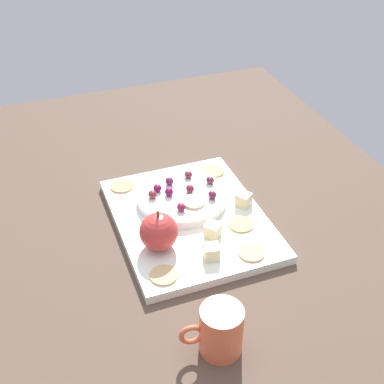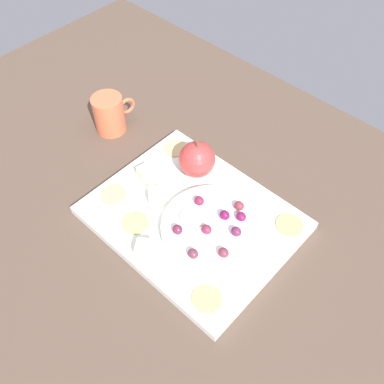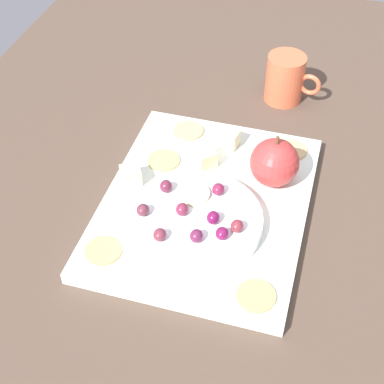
{
  "view_description": "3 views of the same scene",
  "coord_description": "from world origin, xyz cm",
  "px_view_note": "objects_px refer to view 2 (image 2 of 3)",
  "views": [
    {
      "loc": [
        -73.61,
        29.45,
        71.83
      ],
      "look_at": [
        4.92,
        0.26,
        10.63
      ],
      "focal_mm": 48.7,
      "sensor_mm": 36.0,
      "label": 1
    },
    {
      "loc": [
        34.3,
        -32.23,
        70.82
      ],
      "look_at": [
        1.25,
        3.32,
        9.83
      ],
      "focal_mm": 39.99,
      "sensor_mm": 36.0,
      "label": 2
    },
    {
      "loc": [
        59.94,
        15.7,
        65.78
      ],
      "look_at": [
        6.02,
        0.21,
        10.35
      ],
      "focal_mm": 54.26,
      "sensor_mm": 36.0,
      "label": 3
    }
  ],
  "objects_px": {
    "grape_2": "(241,217)",
    "grape_4": "(236,232)",
    "grape_3": "(225,215)",
    "grape_5": "(177,230)",
    "cracker_2": "(175,148)",
    "cracker_3": "(207,299)",
    "cracker_4": "(289,225)",
    "grape_7": "(199,201)",
    "cracker_1": "(113,194)",
    "platter": "(192,218)",
    "cheese_cube_2": "(146,173)",
    "grape_8": "(223,253)",
    "serving_dish": "(213,228)",
    "cracker_0": "(136,223)",
    "grape_6": "(193,254)",
    "apple_slice_0": "(191,218)",
    "cheese_cube_0": "(144,249)",
    "grape_1": "(206,229)",
    "apple_whole": "(197,159)",
    "cup": "(110,114)",
    "cheese_cube_1": "(157,196)",
    "grape_0": "(239,206)"
  },
  "relations": [
    {
      "from": "grape_4",
      "to": "grape_7",
      "type": "xyz_separation_m",
      "value": [
        -0.09,
        0.01,
        -0.0
      ]
    },
    {
      "from": "cracker_3",
      "to": "grape_2",
      "type": "height_order",
      "value": "grape_2"
    },
    {
      "from": "grape_2",
      "to": "grape_3",
      "type": "height_order",
      "value": "grape_3"
    },
    {
      "from": "cheese_cube_0",
      "to": "cracker_0",
      "type": "distance_m",
      "value": 0.07
    },
    {
      "from": "grape_3",
      "to": "grape_5",
      "type": "bearing_deg",
      "value": -116.8
    },
    {
      "from": "platter",
      "to": "cracker_2",
      "type": "bearing_deg",
      "value": 144.83
    },
    {
      "from": "serving_dish",
      "to": "grape_3",
      "type": "height_order",
      "value": "grape_3"
    },
    {
      "from": "cup",
      "to": "cracker_2",
      "type": "bearing_deg",
      "value": 13.27
    },
    {
      "from": "serving_dish",
      "to": "cheese_cube_0",
      "type": "height_order",
      "value": "cheese_cube_0"
    },
    {
      "from": "grape_2",
      "to": "grape_4",
      "type": "xyz_separation_m",
      "value": [
        0.01,
        -0.03,
        0.0
      ]
    },
    {
      "from": "grape_5",
      "to": "grape_8",
      "type": "relative_size",
      "value": 1.0
    },
    {
      "from": "serving_dish",
      "to": "apple_whole",
      "type": "relative_size",
      "value": 2.56
    },
    {
      "from": "serving_dish",
      "to": "grape_6",
      "type": "distance_m",
      "value": 0.07
    },
    {
      "from": "platter",
      "to": "cheese_cube_2",
      "type": "xyz_separation_m",
      "value": [
        -0.13,
        0.0,
        0.02
      ]
    },
    {
      "from": "apple_slice_0",
      "to": "grape_7",
      "type": "bearing_deg",
      "value": 110.73
    },
    {
      "from": "cracker_1",
      "to": "grape_0",
      "type": "bearing_deg",
      "value": 31.84
    },
    {
      "from": "cracker_1",
      "to": "cracker_3",
      "type": "relative_size",
      "value": 1.0
    },
    {
      "from": "grape_1",
      "to": "grape_2",
      "type": "height_order",
      "value": "grape_1"
    },
    {
      "from": "platter",
      "to": "serving_dish",
      "type": "relative_size",
      "value": 1.95
    },
    {
      "from": "grape_4",
      "to": "grape_6",
      "type": "bearing_deg",
      "value": -106.96
    },
    {
      "from": "serving_dish",
      "to": "cheese_cube_0",
      "type": "relative_size",
      "value": 6.72
    },
    {
      "from": "cracker_2",
      "to": "cracker_3",
      "type": "height_order",
      "value": "same"
    },
    {
      "from": "grape_1",
      "to": "grape_5",
      "type": "bearing_deg",
      "value": -136.39
    },
    {
      "from": "cheese_cube_2",
      "to": "grape_0",
      "type": "bearing_deg",
      "value": 16.01
    },
    {
      "from": "cheese_cube_2",
      "to": "grape_1",
      "type": "distance_m",
      "value": 0.18
    },
    {
      "from": "grape_8",
      "to": "apple_slice_0",
      "type": "bearing_deg",
      "value": 169.47
    },
    {
      "from": "cheese_cube_0",
      "to": "grape_3",
      "type": "relative_size",
      "value": 1.45
    },
    {
      "from": "apple_whole",
      "to": "grape_8",
      "type": "xyz_separation_m",
      "value": [
        0.17,
        -0.12,
        -0.01
      ]
    },
    {
      "from": "cheese_cube_2",
      "to": "grape_8",
      "type": "bearing_deg",
      "value": -9.59
    },
    {
      "from": "cracker_1",
      "to": "grape_1",
      "type": "relative_size",
      "value": 2.61
    },
    {
      "from": "grape_8",
      "to": "platter",
      "type": "bearing_deg",
      "value": 161.23
    },
    {
      "from": "platter",
      "to": "cracker_4",
      "type": "bearing_deg",
      "value": 35.37
    },
    {
      "from": "cheese_cube_2",
      "to": "cracker_3",
      "type": "relative_size",
      "value": 0.55
    },
    {
      "from": "cup",
      "to": "grape_2",
      "type": "bearing_deg",
      "value": -2.98
    },
    {
      "from": "grape_6",
      "to": "platter",
      "type": "bearing_deg",
      "value": 133.32
    },
    {
      "from": "cracker_1",
      "to": "grape_3",
      "type": "distance_m",
      "value": 0.22
    },
    {
      "from": "platter",
      "to": "cracker_0",
      "type": "bearing_deg",
      "value": -126.83
    },
    {
      "from": "platter",
      "to": "serving_dish",
      "type": "xyz_separation_m",
      "value": [
        0.05,
        -0.0,
        0.02
      ]
    },
    {
      "from": "cracker_4",
      "to": "cracker_1",
      "type": "bearing_deg",
      "value": -149.31
    },
    {
      "from": "grape_2",
      "to": "grape_7",
      "type": "relative_size",
      "value": 1.0
    },
    {
      "from": "grape_2",
      "to": "cracker_0",
      "type": "bearing_deg",
      "value": -138.09
    },
    {
      "from": "cheese_cube_0",
      "to": "cracker_3",
      "type": "height_order",
      "value": "cheese_cube_0"
    },
    {
      "from": "cheese_cube_0",
      "to": "platter",
      "type": "bearing_deg",
      "value": 87.42
    },
    {
      "from": "serving_dish",
      "to": "cheese_cube_0",
      "type": "bearing_deg",
      "value": -116.16
    },
    {
      "from": "cheese_cube_1",
      "to": "cracker_1",
      "type": "distance_m",
      "value": 0.09
    },
    {
      "from": "platter",
      "to": "grape_4",
      "type": "distance_m",
      "value": 0.1
    },
    {
      "from": "serving_dish",
      "to": "cup",
      "type": "xyz_separation_m",
      "value": [
        -0.36,
        0.06,
        0.01
      ]
    },
    {
      "from": "cheese_cube_1",
      "to": "grape_5",
      "type": "distance_m",
      "value": 0.1
    },
    {
      "from": "cracker_3",
      "to": "apple_slice_0",
      "type": "xyz_separation_m",
      "value": [
        -0.12,
        0.09,
        0.02
      ]
    },
    {
      "from": "cracker_4",
      "to": "grape_7",
      "type": "bearing_deg",
      "value": -149.51
    }
  ]
}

